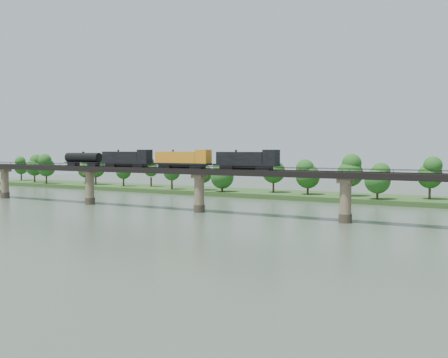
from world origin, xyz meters
The scene contains 6 objects.
ground centered at (0.00, 0.00, 0.00)m, with size 400.00×400.00×0.00m, color #384739.
far_bank centered at (0.00, 85.00, 0.80)m, with size 300.00×24.00×1.60m, color #26461C.
bridge centered at (0.00, 30.00, 5.46)m, with size 236.00×30.00×11.50m.
bridge_superstructure centered at (0.00, 30.00, 11.79)m, with size 220.00×4.90×0.75m.
far_treeline centered at (-8.21, 80.52, 8.83)m, with size 289.06×17.54×13.60m.
freight_train centered at (-12.19, 30.00, 13.89)m, with size 72.73×2.83×5.01m.
Camera 1 is at (83.62, -91.14, 16.57)m, focal length 45.00 mm.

